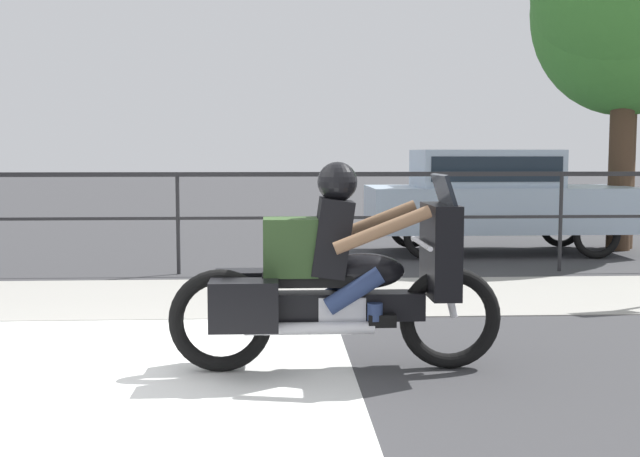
# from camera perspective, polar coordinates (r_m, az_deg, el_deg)

# --- Properties ---
(ground_plane) EXTENTS (120.00, 120.00, 0.00)m
(ground_plane) POSITION_cam_1_polar(r_m,az_deg,el_deg) (5.77, -16.24, -10.83)
(ground_plane) COLOR #38383A
(sidewalk_band) EXTENTS (44.00, 2.40, 0.01)m
(sidewalk_band) POSITION_cam_1_polar(r_m,az_deg,el_deg) (9.03, -11.33, -4.82)
(sidewalk_band) COLOR #99968E
(sidewalk_band) RESTS_ON ground
(crosswalk_band) EXTENTS (3.18, 6.00, 0.01)m
(crosswalk_band) POSITION_cam_1_polar(r_m,az_deg,el_deg) (5.53, -14.07, -11.45)
(crosswalk_band) COLOR silver
(crosswalk_band) RESTS_ON ground
(fence_railing) EXTENTS (36.00, 0.05, 1.34)m
(fence_railing) POSITION_cam_1_polar(r_m,az_deg,el_deg) (10.62, -10.10, 2.41)
(fence_railing) COLOR #232326
(fence_railing) RESTS_ON ground
(motorcycle) EXTENTS (2.44, 0.76, 1.53)m
(motorcycle) POSITION_cam_1_polar(r_m,az_deg,el_deg) (5.84, 1.18, -3.52)
(motorcycle) COLOR black
(motorcycle) RESTS_ON ground
(parked_car) EXTENTS (4.13, 1.66, 1.64)m
(parked_car) POSITION_cam_1_polar(r_m,az_deg,el_deg) (12.96, 12.27, 2.40)
(parked_car) COLOR #9EB2C6
(parked_car) RESTS_ON ground
(tree_behind_sign) EXTENTS (3.10, 3.10, 5.61)m
(tree_behind_sign) POSITION_cam_1_polar(r_m,az_deg,el_deg) (14.44, 21.03, 14.14)
(tree_behind_sign) COLOR #473323
(tree_behind_sign) RESTS_ON ground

